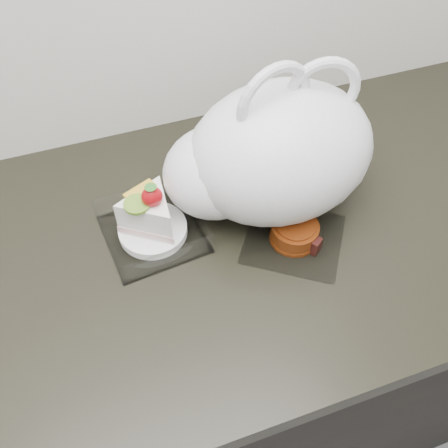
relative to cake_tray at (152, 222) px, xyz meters
name	(u,v)px	position (x,y,z in m)	size (l,w,h in m)	color
counter	(156,372)	(-0.05, -0.04, -0.48)	(2.04, 0.64, 0.90)	black
cake_tray	(152,222)	(0.00, 0.00, 0.00)	(0.17, 0.17, 0.12)	white
mooncake_wrap	(295,234)	(0.22, -0.09, -0.02)	(0.21, 0.21, 0.04)	white
plastic_bag	(268,156)	(0.20, 0.01, 0.08)	(0.35, 0.25, 0.28)	white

